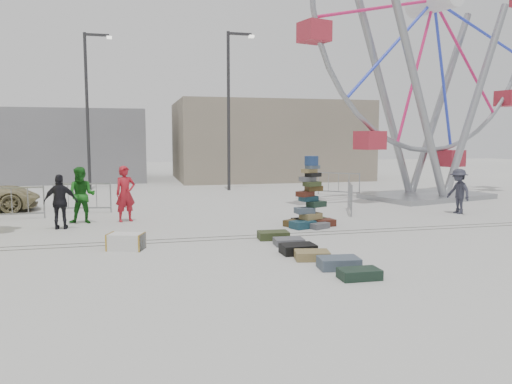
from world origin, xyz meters
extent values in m
plane|color=#9E9E99|center=(0.00, 0.00, 0.00)|extent=(90.00, 90.00, 0.00)
cube|color=#47443F|center=(0.00, 0.60, 0.00)|extent=(40.00, 0.04, 0.01)
cube|color=#47443F|center=(0.00, 1.00, 0.00)|extent=(40.00, 0.04, 0.01)
cube|color=gray|center=(7.00, 20.00, 2.50)|extent=(12.00, 8.00, 5.00)
cube|color=gray|center=(-6.00, 22.00, 2.20)|extent=(10.00, 8.00, 4.40)
cylinder|color=#2D2D30|center=(3.00, 13.00, 4.00)|extent=(0.16, 0.16, 8.00)
cube|color=#2D2D30|center=(3.60, 13.00, 7.90)|extent=(1.20, 0.15, 0.12)
cube|color=silver|center=(4.20, 13.00, 7.80)|extent=(0.25, 0.25, 0.12)
cylinder|color=#2D2D30|center=(-4.00, 15.00, 4.00)|extent=(0.16, 0.16, 8.00)
cube|color=#2D2D30|center=(-3.40, 15.00, 7.90)|extent=(1.20, 0.15, 0.12)
cube|color=silver|center=(-2.80, 15.00, 7.80)|extent=(0.25, 0.25, 0.12)
cube|color=#193D4C|center=(3.05, 1.69, 0.11)|extent=(0.82, 0.68, 0.23)
cube|color=#4C1E14|center=(3.81, 1.91, 0.10)|extent=(0.71, 0.54, 0.21)
cube|color=#473416|center=(2.93, 2.11, 0.10)|extent=(0.74, 0.66, 0.19)
cube|color=#323D1E|center=(3.69, 2.33, 0.10)|extent=(0.71, 0.56, 0.21)
cube|color=#585A60|center=(3.50, 1.55, 0.09)|extent=(0.71, 0.62, 0.17)
cube|color=black|center=(3.26, 2.39, 0.10)|extent=(0.64, 0.49, 0.19)
cube|color=olive|center=(3.39, 1.93, 0.32)|extent=(0.72, 0.61, 0.19)
cube|color=#475565|center=(3.18, 1.89, 0.51)|extent=(0.59, 0.43, 0.17)
cube|color=#192D22|center=(3.58, 1.97, 0.68)|extent=(0.64, 0.55, 0.17)
cube|color=#193D4C|center=(3.36, 2.05, 0.85)|extent=(0.59, 0.46, 0.16)
cube|color=#4C1E14|center=(3.22, 1.97, 1.00)|extent=(0.61, 0.56, 0.16)
cube|color=#473416|center=(3.51, 2.01, 1.16)|extent=(0.52, 0.39, 0.16)
cube|color=#323D1E|center=(3.41, 1.89, 1.31)|extent=(0.58, 0.49, 0.14)
cube|color=#585A60|center=(3.29, 1.97, 1.45)|extent=(0.47, 0.35, 0.14)
cube|color=black|center=(3.46, 1.95, 1.58)|extent=(0.52, 0.45, 0.12)
cube|color=olive|center=(3.34, 1.96, 1.70)|extent=(0.46, 0.35, 0.12)
cube|color=#475565|center=(3.43, 1.91, 1.81)|extent=(0.48, 0.41, 0.10)
cylinder|color=navy|center=(3.39, 1.93, 2.01)|extent=(0.42, 0.42, 0.28)
cube|color=gray|center=(10.89, 7.36, 0.11)|extent=(6.01, 4.50, 0.21)
cylinder|color=gray|center=(9.49, 5.98, 4.28)|extent=(3.68, 1.29, 8.68)
cylinder|color=gray|center=(12.79, 6.88, 4.28)|extent=(3.68, 1.29, 8.68)
cylinder|color=gray|center=(8.98, 7.84, 4.28)|extent=(3.68, 1.29, 8.68)
cylinder|color=gray|center=(12.29, 8.74, 4.28)|extent=(3.68, 1.29, 8.68)
cylinder|color=white|center=(10.89, 7.36, 8.56)|extent=(1.65, 2.55, 1.07)
torus|color=gray|center=(10.89, 7.36, 8.56)|extent=(12.66, 3.63, 13.06)
cube|color=#A42333|center=(10.89, 7.36, 1.61)|extent=(1.18, 1.18, 0.75)
cube|color=silver|center=(-2.04, 0.00, 0.20)|extent=(0.95, 0.74, 0.39)
cube|color=#323D1E|center=(1.75, 0.35, 0.11)|extent=(0.83, 0.57, 0.21)
cube|color=#585A60|center=(1.93, -0.44, 0.09)|extent=(0.76, 0.57, 0.17)
cube|color=black|center=(1.85, -1.40, 0.11)|extent=(0.81, 0.57, 0.23)
cube|color=olive|center=(1.97, -2.02, 0.10)|extent=(0.84, 0.66, 0.20)
cube|color=#475565|center=(2.24, -2.87, 0.12)|extent=(0.89, 0.64, 0.24)
cube|color=#192D22|center=(2.31, -3.68, 0.10)|extent=(0.80, 0.49, 0.20)
imported|color=maroon|center=(-2.08, 4.25, 0.90)|extent=(0.77, 0.64, 1.80)
imported|color=#196419|center=(-3.41, 4.21, 0.89)|extent=(0.98, 0.83, 1.78)
imported|color=black|center=(-3.92, 3.32, 0.81)|extent=(0.96, 0.42, 1.62)
imported|color=#282935|center=(9.41, 3.13, 0.80)|extent=(0.69, 1.08, 1.60)
camera|label=1|loc=(-1.86, -12.22, 2.68)|focal=35.00mm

